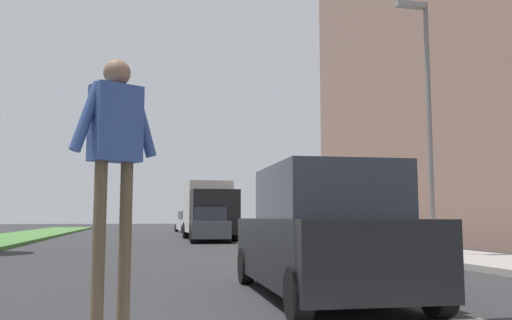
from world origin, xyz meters
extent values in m
plane|color=#2D2D30|center=(0.00, 30.00, 0.00)|extent=(140.00, 140.00, 0.00)
cube|color=#9E9991|center=(8.18, 28.00, 0.07)|extent=(3.00, 64.00, 0.15)
cylinder|color=slate|center=(7.68, 15.44, 3.90)|extent=(0.14, 0.14, 7.50)
cube|color=gray|center=(7.18, 15.44, 7.55)|extent=(0.90, 0.24, 0.16)
cylinder|color=brown|center=(-0.75, 5.75, 0.82)|extent=(0.13, 0.13, 1.65)
cylinder|color=brown|center=(-0.95, 5.65, 0.82)|extent=(0.13, 0.13, 1.65)
cube|color=#334C8C|center=(-0.85, 5.70, 1.96)|extent=(0.45, 0.39, 0.62)
cylinder|color=#334C8C|center=(-0.64, 5.81, 1.99)|extent=(0.28, 0.20, 0.58)
cylinder|color=#334C8C|center=(-1.06, 5.59, 1.99)|extent=(0.28, 0.20, 0.58)
sphere|color=#8C664C|center=(-0.85, 5.70, 2.38)|extent=(0.30, 0.30, 0.22)
cube|color=black|center=(2.09, 9.14, 0.70)|extent=(2.05, 4.66, 0.96)
cube|color=#2D333D|center=(2.08, 8.91, 1.58)|extent=(1.75, 2.58, 0.79)
cylinder|color=black|center=(1.28, 11.01, 0.32)|extent=(0.24, 0.65, 0.64)
cylinder|color=black|center=(3.02, 10.96, 0.32)|extent=(0.24, 0.65, 0.64)
cylinder|color=black|center=(1.16, 7.31, 0.32)|extent=(0.24, 0.65, 0.64)
cylinder|color=black|center=(2.90, 7.26, 0.32)|extent=(0.24, 0.65, 0.64)
cube|color=#474C51|center=(2.72, 27.50, 0.62)|extent=(2.16, 4.61, 0.80)
cube|color=#2D333D|center=(2.74, 27.73, 1.35)|extent=(1.74, 2.14, 0.66)
cylinder|color=black|center=(3.39, 25.65, 0.32)|extent=(0.27, 0.66, 0.64)
cylinder|color=black|center=(1.76, 25.79, 0.32)|extent=(0.27, 0.66, 0.64)
cylinder|color=black|center=(3.68, 29.22, 0.32)|extent=(0.27, 0.66, 0.64)
cylinder|color=black|center=(2.06, 29.35, 0.32)|extent=(0.27, 0.66, 0.64)
cube|color=navy|center=(3.10, 36.03, 0.62)|extent=(1.98, 4.17, 0.80)
cube|color=#2D333D|center=(3.11, 36.23, 1.35)|extent=(1.65, 1.92, 0.66)
cylinder|color=black|center=(3.82, 34.40, 0.32)|extent=(0.25, 0.65, 0.64)
cylinder|color=black|center=(2.22, 34.48, 0.32)|extent=(0.25, 0.65, 0.64)
cylinder|color=black|center=(3.99, 37.58, 0.32)|extent=(0.25, 0.65, 0.64)
cylinder|color=black|center=(2.39, 37.66, 0.32)|extent=(0.25, 0.65, 0.64)
cube|color=silver|center=(3.28, 44.18, 0.62)|extent=(2.08, 4.30, 0.79)
cube|color=#2D333D|center=(3.27, 44.39, 1.34)|extent=(1.67, 2.00, 0.65)
cylinder|color=black|center=(4.20, 42.62, 0.32)|extent=(0.28, 0.66, 0.64)
cylinder|color=black|center=(2.65, 42.49, 0.32)|extent=(0.28, 0.66, 0.64)
cylinder|color=black|center=(3.92, 45.88, 0.32)|extent=(0.28, 0.66, 0.64)
cylinder|color=black|center=(2.36, 45.74, 0.32)|extent=(0.28, 0.66, 0.64)
cube|color=black|center=(3.00, 27.82, 1.45)|extent=(2.30, 2.00, 2.20)
cube|color=beige|center=(3.00, 30.92, 1.75)|extent=(2.30, 4.20, 2.70)
cylinder|color=black|center=(4.05, 27.82, 0.45)|extent=(0.30, 0.90, 0.90)
cylinder|color=black|center=(1.95, 27.82, 0.45)|extent=(0.30, 0.90, 0.90)
cylinder|color=black|center=(4.05, 31.97, 0.45)|extent=(0.30, 0.90, 0.90)
cylinder|color=black|center=(1.95, 31.97, 0.45)|extent=(0.30, 0.90, 0.90)
camera|label=1|loc=(-0.65, 1.29, 1.21)|focal=37.59mm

